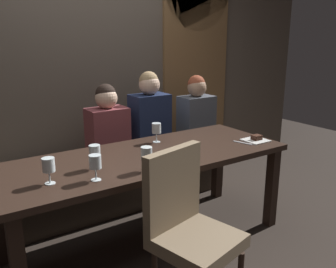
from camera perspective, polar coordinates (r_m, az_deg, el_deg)
The scene contains 16 objects.
ground at distance 3.05m, azimuth -3.17°, elevation -16.52°, with size 9.00×9.00×0.00m, color black.
back_wall_tiled at distance 3.70m, azimuth -13.46°, elevation 13.21°, with size 6.00×0.12×3.00m, color brown.
arched_door at distance 4.32m, azimuth 4.38°, elevation 12.01°, with size 0.90×0.05×2.55m.
dining_table at distance 2.77m, azimuth -3.37°, elevation -4.96°, with size 2.20×0.84×0.74m.
banquette_bench at distance 3.50m, azimuth -9.13°, elevation -8.12°, with size 2.50×0.44×0.45m.
chair_near_side at distance 2.18m, azimuth 2.98°, elevation -13.57°, with size 0.53×0.53×0.98m.
diner_redhead at distance 3.35m, azimuth -9.50°, elevation 1.12°, with size 0.36×0.24×0.74m.
diner_bearded at distance 3.52m, azimuth -2.90°, elevation 2.73°, with size 0.36×0.24×0.83m.
diner_far_end at distance 3.87m, azimuth 4.47°, elevation 3.30°, with size 0.36×0.24×0.76m.
wine_glass_far_right at distance 2.47m, azimuth -11.46°, elevation -2.79°, with size 0.08×0.08×0.16m.
wine_glass_near_left at distance 2.29m, azimuth -18.29°, elevation -4.73°, with size 0.08×0.08×0.16m.
wine_glass_near_right at distance 2.27m, azimuth -11.39°, elevation -4.41°, with size 0.08×0.08×0.16m.
wine_glass_far_left at distance 2.38m, azimuth -3.40°, elevation -3.15°, with size 0.08×0.08×0.16m.
wine_glass_end_right at distance 3.02m, azimuth -1.83°, elevation 0.78°, with size 0.08×0.08×0.16m.
dessert_plate at distance 3.17m, azimuth 13.66°, elevation -0.81°, with size 0.19×0.19×0.05m.
fork_on_table at distance 3.08m, azimuth 11.67°, elevation -1.38°, with size 0.02×0.17×0.01m, color silver.
Camera 1 is at (-1.30, -2.24, 1.61)m, focal length 38.74 mm.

